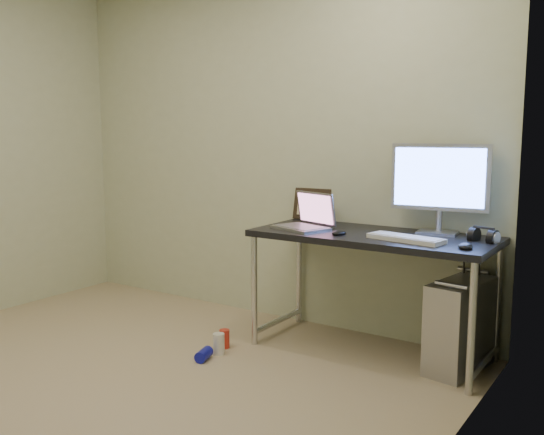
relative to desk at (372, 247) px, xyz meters
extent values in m
plane|color=tan|center=(-0.99, -1.43, -0.66)|extent=(3.50, 3.50, 0.00)
cube|color=beige|center=(-0.99, 0.32, 0.59)|extent=(3.50, 0.02, 2.50)
cube|color=beige|center=(0.76, -1.43, 0.59)|extent=(0.02, 3.50, 2.50)
cube|color=black|center=(0.00, 0.00, 0.07)|extent=(1.45, 0.63, 0.04)
cylinder|color=silver|center=(-0.68, -0.28, -0.31)|extent=(0.04, 0.04, 0.71)
cylinder|color=silver|center=(-0.68, 0.28, -0.31)|extent=(0.04, 0.04, 0.71)
cylinder|color=silver|center=(0.68, -0.28, -0.31)|extent=(0.04, 0.04, 0.71)
cylinder|color=silver|center=(0.68, 0.28, -0.31)|extent=(0.04, 0.04, 0.71)
cylinder|color=silver|center=(-0.68, 0.00, -0.58)|extent=(0.04, 0.55, 0.04)
cylinder|color=silver|center=(0.68, 0.00, -0.58)|extent=(0.04, 0.55, 0.04)
cube|color=#AAAAAE|center=(0.54, 0.04, -0.40)|extent=(0.30, 0.53, 0.52)
cylinder|color=#AFB0B6|center=(0.54, -0.17, -0.12)|extent=(0.19, 0.05, 0.03)
cylinder|color=#AFB0B6|center=(0.54, 0.25, -0.12)|extent=(0.19, 0.05, 0.03)
cylinder|color=black|center=(0.49, 0.27, -0.26)|extent=(0.01, 0.16, 0.69)
cylinder|color=black|center=(0.58, 0.25, -0.28)|extent=(0.02, 0.11, 0.71)
cylinder|color=red|center=(-0.80, -0.44, -0.60)|extent=(0.08, 0.08, 0.12)
cylinder|color=white|center=(-0.76, -0.54, -0.60)|extent=(0.08, 0.08, 0.13)
cylinder|color=#1215AA|center=(-0.78, -0.67, -0.63)|extent=(0.10, 0.14, 0.07)
cube|color=#AFB0B6|center=(-0.45, -0.11, 0.10)|extent=(0.38, 0.32, 0.02)
cube|color=slate|center=(-0.45, -0.11, 0.11)|extent=(0.33, 0.27, 0.00)
cube|color=gray|center=(-0.41, 0.02, 0.21)|extent=(0.33, 0.14, 0.21)
cube|color=#7D4863|center=(-0.41, 0.01, 0.21)|extent=(0.29, 0.12, 0.18)
cube|color=#AFB0B6|center=(0.33, 0.20, 0.09)|extent=(0.25, 0.20, 0.02)
cylinder|color=#AFB0B6|center=(0.33, 0.22, 0.17)|extent=(0.04, 0.04, 0.13)
cube|color=#AFB0B6|center=(0.33, 0.21, 0.43)|extent=(0.58, 0.11, 0.40)
cube|color=#5279FA|center=(0.33, 0.18, 0.43)|extent=(0.52, 0.08, 0.35)
cube|color=silver|center=(0.26, -0.12, 0.10)|extent=(0.45, 0.21, 0.03)
ellipsoid|color=black|center=(0.60, -0.17, 0.11)|extent=(0.10, 0.13, 0.04)
ellipsoid|color=black|center=(-0.15, -0.15, 0.10)|extent=(0.09, 0.12, 0.04)
cylinder|color=black|center=(0.57, 0.09, 0.11)|extent=(0.06, 0.10, 0.10)
cylinder|color=black|center=(0.68, 0.09, 0.11)|extent=(0.06, 0.10, 0.10)
cube|color=black|center=(0.63, 0.09, 0.16)|extent=(0.12, 0.04, 0.01)
cube|color=black|center=(-0.59, 0.29, 0.20)|extent=(0.28, 0.10, 0.22)
cylinder|color=silver|center=(-0.42, 0.24, 0.14)|extent=(0.01, 0.01, 0.10)
cylinder|color=silver|center=(-0.42, 0.24, 0.20)|extent=(0.05, 0.04, 0.04)
camera|label=1|loc=(1.48, -3.35, 0.70)|focal=40.00mm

